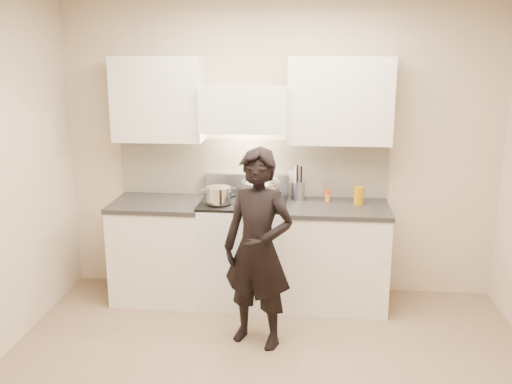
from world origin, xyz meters
TOP-DOWN VIEW (x-y plane):
  - room_shell at (-0.06, 0.37)m, footprint 4.04×3.54m
  - stove at (-0.30, 1.42)m, footprint 0.76×0.65m
  - counter_right at (0.53, 1.43)m, footprint 0.92×0.67m
  - counter_left at (-1.08, 1.43)m, footprint 0.82×0.67m
  - wok at (-0.15, 1.53)m, footprint 0.36×0.43m
  - stock_pot at (-0.50, 1.28)m, footprint 0.30×0.26m
  - utensil_crock at (0.18, 1.59)m, footprint 0.12×0.12m
  - spice_jar at (0.45, 1.57)m, footprint 0.05×0.05m
  - oil_glass at (0.72, 1.50)m, footprint 0.09×0.09m
  - person at (-0.09, 0.64)m, footprint 0.66×0.55m

SIDE VIEW (x-z plane):
  - counter_right at x=0.53m, z-range 0.00..0.92m
  - counter_left at x=-1.08m, z-range 0.00..0.92m
  - stove at x=-0.30m, z-range 0.00..0.95m
  - person at x=-0.09m, z-range 0.00..1.56m
  - spice_jar at x=0.45m, z-range 0.92..1.02m
  - oil_glass at x=0.72m, z-range 0.92..1.08m
  - utensil_crock at x=0.18m, z-range 0.86..1.18m
  - stock_pot at x=-0.50m, z-range 0.96..1.10m
  - wok at x=-0.15m, z-range 0.91..1.20m
  - room_shell at x=-0.06m, z-range 0.25..2.95m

